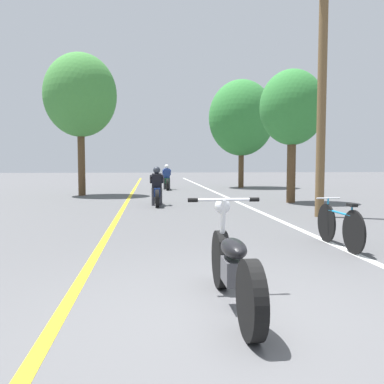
{
  "coord_description": "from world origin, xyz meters",
  "views": [
    {
      "loc": [
        -0.83,
        -3.77,
        1.47
      ],
      "look_at": [
        -0.0,
        4.17,
        0.9
      ],
      "focal_mm": 38.0,
      "sensor_mm": 36.0,
      "label": 1
    }
  ],
  "objects": [
    {
      "name": "ground_plane",
      "position": [
        0.0,
        0.0,
        0.0
      ],
      "size": [
        120.0,
        120.0,
        0.0
      ],
      "primitive_type": "plane",
      "color": "#515154"
    },
    {
      "name": "lane_stripe_center",
      "position": [
        -1.7,
        12.17,
        0.0
      ],
      "size": [
        0.14,
        48.0,
        0.01
      ],
      "primitive_type": "cube",
      "color": "yellow",
      "rests_on": "ground"
    },
    {
      "name": "lane_stripe_edge",
      "position": [
        2.47,
        12.17,
        0.0
      ],
      "size": [
        0.14,
        48.0,
        0.01
      ],
      "primitive_type": "cube",
      "color": "white",
      "rests_on": "ground"
    },
    {
      "name": "utility_pole",
      "position": [
        3.8,
        6.89,
        3.57
      ],
      "size": [
        1.1,
        0.24,
        6.95
      ],
      "color": "brown",
      "rests_on": "ground"
    },
    {
      "name": "roadside_tree_right_near",
      "position": [
        4.41,
        10.86,
        3.48
      ],
      "size": [
        2.4,
        2.16,
        4.9
      ],
      "color": "#513A23",
      "rests_on": "ground"
    },
    {
      "name": "roadside_tree_right_far",
      "position": [
        4.64,
        20.2,
        4.15
      ],
      "size": [
        3.91,
        3.52,
        6.41
      ],
      "color": "#513A23",
      "rests_on": "ground"
    },
    {
      "name": "roadside_tree_left",
      "position": [
        -3.9,
        15.07,
        4.49
      ],
      "size": [
        3.24,
        2.92,
        6.38
      ],
      "color": "#513A23",
      "rests_on": "ground"
    },
    {
      "name": "motorcycle_foreground",
      "position": [
        -0.0,
        0.2,
        0.42
      ],
      "size": [
        0.81,
        2.12,
        1.08
      ],
      "color": "black",
      "rests_on": "ground"
    },
    {
      "name": "motorcycle_rider_lead",
      "position": [
        -0.59,
        10.32,
        0.52
      ],
      "size": [
        0.5,
        1.96,
        1.36
      ],
      "color": "black",
      "rests_on": "ground"
    },
    {
      "name": "motorcycle_rider_far",
      "position": [
        0.11,
        18.82,
        0.53
      ],
      "size": [
        0.5,
        2.12,
        1.4
      ],
      "color": "black",
      "rests_on": "ground"
    },
    {
      "name": "bicycle_parked",
      "position": [
        2.44,
        2.9,
        0.39
      ],
      "size": [
        0.44,
        1.74,
        0.84
      ],
      "color": "black",
      "rests_on": "ground"
    }
  ]
}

